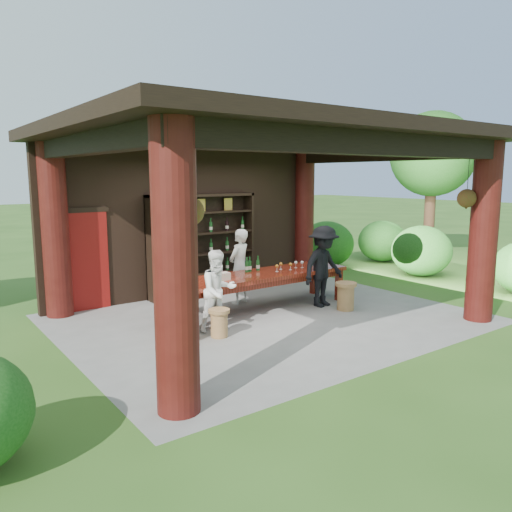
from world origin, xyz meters
TOP-DOWN VIEW (x-y plane):
  - ground at (0.00, 0.00)m, footprint 90.00×90.00m
  - pavilion at (-0.01, 0.43)m, footprint 7.50×6.00m
  - wine_shelf at (0.00, 2.45)m, footprint 2.60×0.40m
  - tasting_table at (0.26, 0.60)m, footprint 3.91×1.03m
  - stool_near_left at (-1.35, -0.39)m, footprint 0.36×0.36m
  - stool_near_right at (1.63, -0.45)m, footprint 0.43×0.43m
  - stool_far_left at (-1.98, -0.30)m, footprint 0.43×0.43m
  - host at (0.21, 1.29)m, footprint 0.68×0.56m
  - guest_woman at (-1.17, -0.09)m, footprint 0.70×0.55m
  - guest_man at (1.47, 0.05)m, footprint 1.15×0.74m
  - table_bottles at (0.23, 0.87)m, footprint 0.36×0.09m
  - table_glasses at (1.00, 0.58)m, footprint 0.78×0.22m
  - napkin_basket at (-0.72, 0.49)m, footprint 0.26×0.18m
  - shrubs at (2.11, 0.82)m, footprint 15.10×7.13m
  - trees at (3.45, 1.38)m, footprint 21.50×8.57m

SIDE VIEW (x-z plane):
  - ground at x=0.00m, z-range 0.00..0.00m
  - stool_near_left at x=-1.35m, z-range 0.01..0.49m
  - stool_far_left at x=-1.98m, z-range 0.02..0.58m
  - stool_near_right at x=1.63m, z-range 0.02..0.58m
  - shrubs at x=2.11m, z-range -0.13..1.23m
  - tasting_table at x=0.26m, z-range 0.26..1.01m
  - guest_woman at x=-1.17m, z-range 0.00..1.43m
  - host at x=0.21m, z-range 0.00..1.59m
  - napkin_basket at x=-0.72m, z-range 0.75..0.89m
  - table_glasses at x=1.00m, z-range 0.75..0.90m
  - guest_man at x=1.47m, z-range 0.00..1.68m
  - table_bottles at x=0.23m, z-range 0.75..1.06m
  - wine_shelf at x=0.00m, z-range 0.00..2.29m
  - pavilion at x=-0.01m, z-range 0.33..3.93m
  - trees at x=3.45m, z-range 0.97..5.77m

